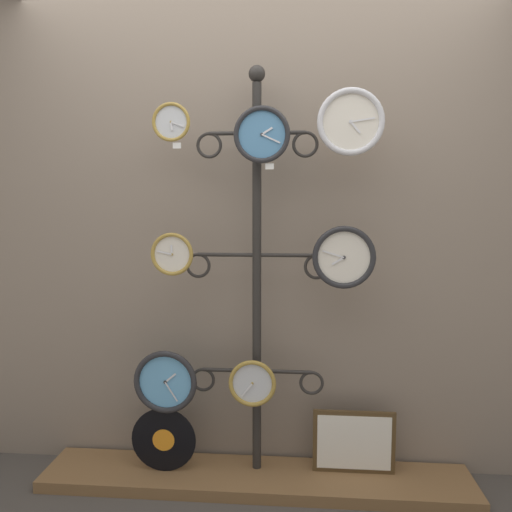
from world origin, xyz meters
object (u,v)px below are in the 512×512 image
at_px(clock_top_right, 351,122).
at_px(clock_bottom_left, 166,382).
at_px(clock_bottom_center, 252,383).
at_px(clock_top_left, 171,122).
at_px(vinyl_record, 164,440).
at_px(clock_middle_left, 172,254).
at_px(clock_middle_right, 344,257).
at_px(picture_frame, 354,442).
at_px(display_stand, 257,334).
at_px(clock_top_center, 262,135).

xyz_separation_m(clock_top_right, clock_bottom_left, (-0.90, 0.00, -1.27)).
bearing_deg(clock_bottom_center, clock_top_left, 177.96).
bearing_deg(vinyl_record, clock_middle_left, -23.65).
xyz_separation_m(clock_top_left, clock_bottom_center, (0.39, -0.01, -1.28)).
distance_m(clock_middle_right, picture_frame, 0.97).
height_order(display_stand, picture_frame, display_stand).
relative_size(clock_top_right, clock_middle_right, 1.03).
xyz_separation_m(clock_top_center, clock_top_right, (0.41, 0.01, 0.05)).
bearing_deg(clock_middle_right, clock_bottom_center, 179.80).
bearing_deg(picture_frame, clock_bottom_left, -174.37).
height_order(clock_top_right, vinyl_record, clock_top_right).
height_order(display_stand, clock_top_right, display_stand).
height_order(clock_top_center, vinyl_record, clock_top_center).
relative_size(clock_middle_left, clock_middle_right, 0.70).
bearing_deg(clock_top_left, clock_bottom_left, -147.40).
height_order(clock_top_center, clock_top_right, clock_top_right).
bearing_deg(clock_bottom_center, clock_top_center, -27.33).
xyz_separation_m(clock_middle_left, clock_bottom_left, (-0.05, 0.01, -0.65)).
bearing_deg(clock_bottom_center, clock_bottom_left, -177.99).
xyz_separation_m(display_stand, clock_top_center, (0.03, -0.11, 0.99)).
relative_size(display_stand, clock_middle_left, 9.98).
height_order(clock_bottom_left, vinyl_record, clock_bottom_left).
height_order(display_stand, clock_bottom_left, display_stand).
bearing_deg(vinyl_record, clock_top_right, -1.48).
relative_size(clock_bottom_left, picture_frame, 0.77).
xyz_separation_m(clock_top_center, clock_bottom_center, (-0.05, 0.02, -1.21)).
bearing_deg(clock_middle_left, picture_frame, 6.37).
relative_size(clock_middle_left, picture_frame, 0.50).
bearing_deg(clock_middle_left, vinyl_record, 156.35).
height_order(display_stand, clock_top_center, display_stand).
xyz_separation_m(clock_bottom_left, picture_frame, (0.95, 0.09, -0.32)).
height_order(clock_middle_left, clock_middle_right, clock_middle_right).
bearing_deg(vinyl_record, clock_bottom_center, -1.03).
height_order(clock_bottom_center, vinyl_record, clock_bottom_center).
bearing_deg(clock_bottom_left, vinyl_record, 133.43).
bearing_deg(picture_frame, clock_top_right, -121.14).
relative_size(clock_middle_left, clock_bottom_center, 0.88).
distance_m(display_stand, clock_top_left, 1.13).
bearing_deg(clock_middle_right, clock_middle_left, -178.56).
distance_m(clock_top_right, vinyl_record, 1.83).
height_order(clock_middle_right, clock_bottom_center, clock_middle_right).
distance_m(clock_top_center, clock_top_right, 0.41).
xyz_separation_m(clock_top_left, clock_middle_right, (0.83, -0.02, -0.65)).
xyz_separation_m(clock_bottom_center, picture_frame, (0.52, 0.08, -0.33)).
relative_size(clock_top_right, vinyl_record, 0.92).
bearing_deg(display_stand, clock_middle_right, -11.76).
bearing_deg(vinyl_record, clock_middle_right, -0.63).
xyz_separation_m(display_stand, clock_bottom_center, (-0.02, -0.09, -0.23)).
xyz_separation_m(clock_top_right, clock_middle_right, (-0.02, 0.01, -0.63)).
distance_m(display_stand, clock_middle_left, 0.59).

